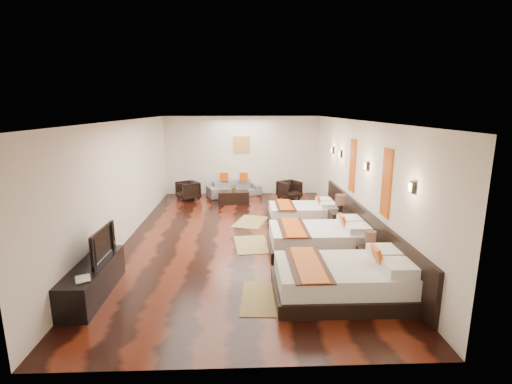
{
  "coord_description": "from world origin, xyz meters",
  "views": [
    {
      "loc": [
        0.0,
        -8.7,
        3.08
      ],
      "look_at": [
        0.34,
        0.07,
        1.1
      ],
      "focal_mm": 26.22,
      "sensor_mm": 36.0,
      "label": 1
    }
  ],
  "objects_px": {
    "book": "(75,280)",
    "table_plant": "(234,188)",
    "tv": "(97,244)",
    "sofa": "(234,188)",
    "coffee_table": "(233,197)",
    "bed_mid": "(320,239)",
    "bed_far": "(303,213)",
    "tv_console": "(93,280)",
    "armchair_left": "(188,190)",
    "bed_near": "(345,280)",
    "figurine": "(105,239)",
    "nightstand_a": "(369,257)",
    "armchair_right": "(289,190)",
    "nightstand_b": "(340,220)"
  },
  "relations": [
    {
      "from": "armchair_left",
      "to": "table_plant",
      "type": "bearing_deg",
      "value": 34.61
    },
    {
      "from": "bed_mid",
      "to": "figurine",
      "type": "height_order",
      "value": "figurine"
    },
    {
      "from": "bed_near",
      "to": "tv_console",
      "type": "xyz_separation_m",
      "value": [
        -4.2,
        0.2,
        -0.03
      ]
    },
    {
      "from": "nightstand_b",
      "to": "tv",
      "type": "relative_size",
      "value": 1.01
    },
    {
      "from": "tv",
      "to": "tv_console",
      "type": "bearing_deg",
      "value": 167.16
    },
    {
      "from": "coffee_table",
      "to": "bed_mid",
      "type": "bearing_deg",
      "value": -65.46
    },
    {
      "from": "armchair_left",
      "to": "nightstand_a",
      "type": "bearing_deg",
      "value": 3.6
    },
    {
      "from": "sofa",
      "to": "armchair_left",
      "type": "distance_m",
      "value": 1.64
    },
    {
      "from": "bed_far",
      "to": "tv_console",
      "type": "distance_m",
      "value": 5.82
    },
    {
      "from": "bed_far",
      "to": "armchair_right",
      "type": "xyz_separation_m",
      "value": [
        -0.05,
        2.69,
        0.07
      ]
    },
    {
      "from": "bed_mid",
      "to": "bed_far",
      "type": "distance_m",
      "value": 2.23
    },
    {
      "from": "nightstand_b",
      "to": "armchair_right",
      "type": "height_order",
      "value": "nightstand_b"
    },
    {
      "from": "bed_near",
      "to": "figurine",
      "type": "height_order",
      "value": "figurine"
    },
    {
      "from": "tv_console",
      "to": "figurine",
      "type": "height_order",
      "value": "figurine"
    },
    {
      "from": "tv",
      "to": "table_plant",
      "type": "distance_m",
      "value": 6.28
    },
    {
      "from": "sofa",
      "to": "coffee_table",
      "type": "relative_size",
      "value": 1.86
    },
    {
      "from": "bed_mid",
      "to": "sofa",
      "type": "relative_size",
      "value": 1.18
    },
    {
      "from": "bed_far",
      "to": "coffee_table",
      "type": "height_order",
      "value": "bed_far"
    },
    {
      "from": "tv",
      "to": "bed_near",
      "type": "bearing_deg",
      "value": -94.44
    },
    {
      "from": "bed_mid",
      "to": "tv_console",
      "type": "bearing_deg",
      "value": -156.7
    },
    {
      "from": "table_plant",
      "to": "nightstand_b",
      "type": "bearing_deg",
      "value": -48.37
    },
    {
      "from": "nightstand_b",
      "to": "tv_console",
      "type": "xyz_separation_m",
      "value": [
        -4.94,
        -3.04,
        -0.07
      ]
    },
    {
      "from": "tv_console",
      "to": "nightstand_b",
      "type": "bearing_deg",
      "value": 31.54
    },
    {
      "from": "coffee_table",
      "to": "book",
      "type": "bearing_deg",
      "value": -108.16
    },
    {
      "from": "figurine",
      "to": "sofa",
      "type": "relative_size",
      "value": 0.21
    },
    {
      "from": "tv_console",
      "to": "tv",
      "type": "distance_m",
      "value": 0.59
    },
    {
      "from": "book",
      "to": "armchair_left",
      "type": "xyz_separation_m",
      "value": [
        0.64,
        7.36,
        -0.25
      ]
    },
    {
      "from": "sofa",
      "to": "coffee_table",
      "type": "bearing_deg",
      "value": -110.89
    },
    {
      "from": "nightstand_a",
      "to": "figurine",
      "type": "distance_m",
      "value": 4.97
    },
    {
      "from": "bed_near",
      "to": "sofa",
      "type": "height_order",
      "value": "bed_near"
    },
    {
      "from": "figurine",
      "to": "coffee_table",
      "type": "bearing_deg",
      "value": 67.93
    },
    {
      "from": "table_plant",
      "to": "bed_near",
      "type": "bearing_deg",
      "value": -72.71
    },
    {
      "from": "nightstand_a",
      "to": "tv_console",
      "type": "relative_size",
      "value": 0.44
    },
    {
      "from": "bed_far",
      "to": "figurine",
      "type": "xyz_separation_m",
      "value": [
        -4.19,
        -3.35,
        0.5
      ]
    },
    {
      "from": "tv_console",
      "to": "coffee_table",
      "type": "bearing_deg",
      "value": 70.18
    },
    {
      "from": "bed_near",
      "to": "tv",
      "type": "bearing_deg",
      "value": 174.45
    },
    {
      "from": "bed_far",
      "to": "tv_console",
      "type": "xyz_separation_m",
      "value": [
        -4.19,
        -4.04,
        0.03
      ]
    },
    {
      "from": "figurine",
      "to": "coffee_table",
      "type": "distance_m",
      "value": 5.92
    },
    {
      "from": "table_plant",
      "to": "bed_far",
      "type": "bearing_deg",
      "value": -46.24
    },
    {
      "from": "bed_mid",
      "to": "tv",
      "type": "relative_size",
      "value": 2.24
    },
    {
      "from": "book",
      "to": "table_plant",
      "type": "relative_size",
      "value": 1.02
    },
    {
      "from": "bed_near",
      "to": "armchair_right",
      "type": "distance_m",
      "value": 6.93
    },
    {
      "from": "armchair_right",
      "to": "tv_console",
      "type": "bearing_deg",
      "value": -151.33
    },
    {
      "from": "tv",
      "to": "armchair_right",
      "type": "bearing_deg",
      "value": -31.0
    },
    {
      "from": "bed_near",
      "to": "tv_console",
      "type": "distance_m",
      "value": 4.2
    },
    {
      "from": "tv_console",
      "to": "armchair_right",
      "type": "relative_size",
      "value": 2.64
    },
    {
      "from": "bed_far",
      "to": "coffee_table",
      "type": "bearing_deg",
      "value": 133.14
    },
    {
      "from": "book",
      "to": "nightstand_a",
      "type": "bearing_deg",
      "value": 15.99
    },
    {
      "from": "nightstand_b",
      "to": "figurine",
      "type": "height_order",
      "value": "nightstand_b"
    },
    {
      "from": "armchair_right",
      "to": "book",
      "type": "bearing_deg",
      "value": -149.16
    }
  ]
}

